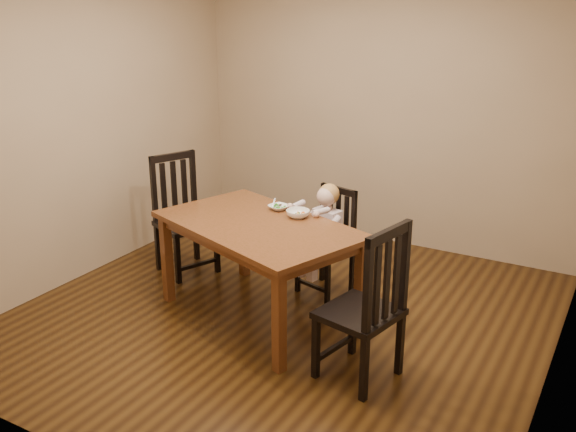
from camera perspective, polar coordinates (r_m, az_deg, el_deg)
The scene contains 9 objects.
room at distance 4.76m, azimuth -0.56°, elevation 5.66°, with size 4.01×4.01×2.71m.
dining_table at distance 4.96m, azimuth -2.67°, elevation -1.64°, with size 1.81×1.42×0.79m.
chair_child at distance 5.51m, azimuth 3.66°, elevation -2.42°, with size 0.48×0.46×0.92m.
chair_left at distance 5.97m, azimuth -9.34°, elevation -0.03°, with size 0.60×0.61×1.09m.
chair_right at distance 4.24m, azimuth 7.02°, elevation -8.05°, with size 0.55×0.57×1.11m.
toddler at distance 5.43m, azimuth 3.37°, elevation -1.20°, with size 0.31×0.38×0.53m, color white, non-canonical shape.
bowl_peas at distance 5.23m, azimuth -0.83°, elevation 0.77°, with size 0.16×0.16×0.04m, color white.
bowl_veg at distance 5.05m, azimuth 0.89°, elevation 0.21°, with size 0.19×0.19×0.06m, color white.
fork at distance 5.24m, azimuth -1.29°, elevation 1.09°, with size 0.05×0.11×0.05m.
Camera 1 is at (2.33, -4.00, 2.46)m, focal length 40.00 mm.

